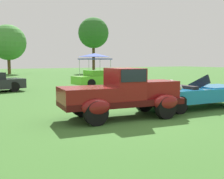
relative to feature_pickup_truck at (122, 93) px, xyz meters
The scene contains 7 objects.
ground_plane 0.95m from the feature_pickup_truck, 56.68° to the right, with size 120.00×120.00×0.00m, color #386628.
feature_pickup_truck is the anchor object (origin of this frame).
neighbor_convertible 3.74m from the feature_pickup_truck, ahead, with size 4.61×1.96×1.40m.
show_car_lime 11.60m from the feature_pickup_truck, 67.25° to the left, with size 4.25×2.02×1.22m.
canopy_tent_center_field 20.00m from the feature_pickup_truck, 67.22° to the left, with size 2.76×2.76×2.71m.
treeline_center 34.03m from the feature_pickup_truck, 87.58° to the left, with size 5.05×5.05×7.03m.
treeline_mid_right 35.02m from the feature_pickup_truck, 66.38° to the left, with size 4.79×4.79×8.66m.
Camera 1 is at (-5.01, -7.57, 1.96)m, focal length 43.88 mm.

